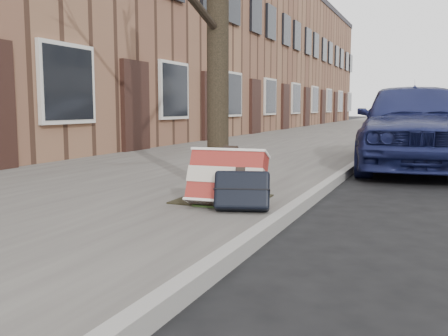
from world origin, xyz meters
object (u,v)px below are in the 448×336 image
at_px(suitcase_navy, 242,190).
at_px(car_near_front, 412,124).
at_px(suitcase_red, 227,178).
at_px(car_near_mid, 439,120).

xyz_separation_m(suitcase_navy, car_near_front, (1.24, 5.10, 0.46)).
height_order(suitcase_red, suitcase_navy, suitcase_red).
relative_size(suitcase_navy, car_near_mid, 0.12).
xyz_separation_m(suitcase_red, suitcase_navy, (0.20, -0.13, -0.08)).
bearing_deg(car_near_mid, suitcase_navy, -98.43).
xyz_separation_m(suitcase_red, car_near_mid, (1.89, 10.85, 0.32)).
relative_size(suitcase_navy, car_near_front, 0.11).
bearing_deg(car_near_front, suitcase_red, -111.77).
bearing_deg(suitcase_navy, car_near_front, 58.57).
relative_size(suitcase_red, car_near_mid, 0.17).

